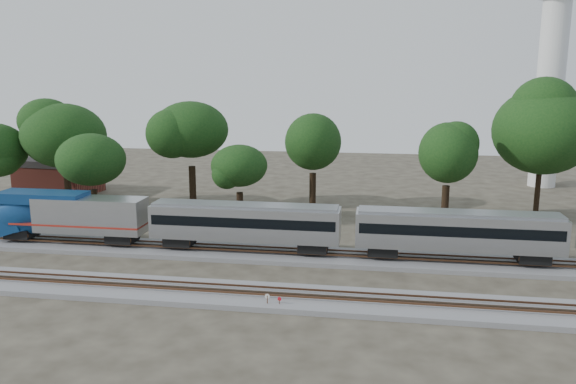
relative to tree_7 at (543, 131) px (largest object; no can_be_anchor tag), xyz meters
name	(u,v)px	position (x,y,z in m)	size (l,w,h in m)	color
ground	(215,277)	(-31.16, -24.68, -10.13)	(160.00, 160.00, 0.00)	#383328
track_far	(234,252)	(-31.16, -18.68, -9.92)	(160.00, 5.00, 0.73)	slate
track_near	(200,292)	(-31.16, -28.68, -9.92)	(160.00, 5.00, 0.73)	slate
switch_stand_red	(279,301)	(-24.81, -30.34, -9.54)	(0.29, 0.11, 0.92)	#512D19
switch_stand_white	(267,299)	(-25.67, -30.40, -9.41)	(0.36, 0.07, 1.12)	#512D19
switch_lever	(278,309)	(-24.87, -30.68, -9.98)	(0.50, 0.30, 0.30)	#512D19
brick_building	(59,176)	(-62.59, 4.98, -7.63)	(10.97, 8.24, 4.96)	maroon
tree_1	(64,136)	(-56.13, -3.74, -1.05)	(9.24, 9.24, 13.03)	black
tree_2	(91,160)	(-49.15, -10.43, -2.88)	(7.39, 7.39, 10.42)	black
tree_3	(191,130)	(-40.96, -0.94, -0.34)	(9.96, 9.96, 14.05)	black
tree_4	(239,166)	(-33.33, -7.34, -3.64)	(6.62, 6.62, 9.33)	black
tree_5	(313,142)	(-26.08, 0.73, -1.75)	(8.54, 8.54, 12.04)	black
tree_6	(448,153)	(-10.68, -3.86, -2.18)	(8.10, 8.10, 11.42)	black
tree_7	(543,131)	(0.00, 0.00, 0.00)	(10.30, 10.30, 14.53)	black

